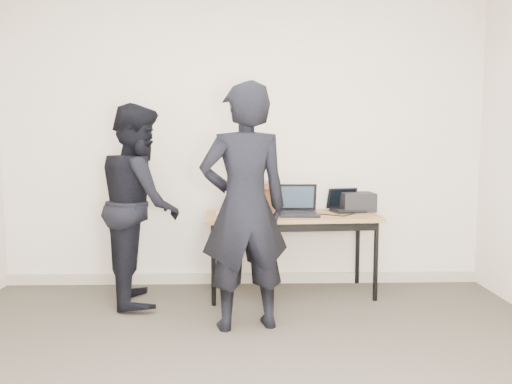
{
  "coord_description": "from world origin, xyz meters",
  "views": [
    {
      "loc": [
        -0.01,
        -2.44,
        1.38
      ],
      "look_at": [
        0.1,
        1.6,
        0.95
      ],
      "focal_mm": 35.0,
      "sensor_mm": 36.0,
      "label": 1
    }
  ],
  "objects_px": {
    "laptop_right": "(346,206)",
    "person_typist": "(244,207)",
    "leather_satchel": "(270,197)",
    "equipment_box": "(357,202)",
    "laptop_beige": "(240,208)",
    "laptop_center": "(298,208)",
    "desk": "(291,221)",
    "person_observer": "(140,204)"
  },
  "relations": [
    {
      "from": "person_typist",
      "to": "laptop_center",
      "type": "bearing_deg",
      "value": -135.22
    },
    {
      "from": "laptop_beige",
      "to": "person_typist",
      "type": "bearing_deg",
      "value": -65.69
    },
    {
      "from": "person_typist",
      "to": "person_observer",
      "type": "distance_m",
      "value": 1.09
    },
    {
      "from": "laptop_center",
      "to": "leather_satchel",
      "type": "distance_m",
      "value": 0.36
    },
    {
      "from": "equipment_box",
      "to": "leather_satchel",
      "type": "bearing_deg",
      "value": 177.48
    },
    {
      "from": "laptop_right",
      "to": "laptop_beige",
      "type": "bearing_deg",
      "value": 174.96
    },
    {
      "from": "laptop_right",
      "to": "leather_satchel",
      "type": "relative_size",
      "value": 0.94
    },
    {
      "from": "laptop_center",
      "to": "laptop_right",
      "type": "height_order",
      "value": "laptop_center"
    },
    {
      "from": "desk",
      "to": "person_observer",
      "type": "height_order",
      "value": "person_observer"
    },
    {
      "from": "leather_satchel",
      "to": "laptop_center",
      "type": "bearing_deg",
      "value": -47.64
    },
    {
      "from": "laptop_center",
      "to": "person_observer",
      "type": "distance_m",
      "value": 1.36
    },
    {
      "from": "laptop_right",
      "to": "leather_satchel",
      "type": "bearing_deg",
      "value": 162.37
    },
    {
      "from": "leather_satchel",
      "to": "person_typist",
      "type": "bearing_deg",
      "value": -102.97
    },
    {
      "from": "desk",
      "to": "laptop_right",
      "type": "distance_m",
      "value": 0.56
    },
    {
      "from": "desk",
      "to": "person_typist",
      "type": "height_order",
      "value": "person_typist"
    },
    {
      "from": "laptop_right",
      "to": "person_typist",
      "type": "relative_size",
      "value": 0.19
    },
    {
      "from": "desk",
      "to": "person_observer",
      "type": "distance_m",
      "value": 1.32
    },
    {
      "from": "laptop_beige",
      "to": "person_typist",
      "type": "xyz_separation_m",
      "value": [
        0.04,
        -0.82,
        0.12
      ]
    },
    {
      "from": "desk",
      "to": "laptop_right",
      "type": "xyz_separation_m",
      "value": [
        0.52,
        0.17,
        0.11
      ]
    },
    {
      "from": "desk",
      "to": "person_typist",
      "type": "bearing_deg",
      "value": -121.51
    },
    {
      "from": "laptop_beige",
      "to": "laptop_center",
      "type": "height_order",
      "value": "laptop_center"
    },
    {
      "from": "laptop_right",
      "to": "laptop_center",
      "type": "bearing_deg",
      "value": -169.03
    },
    {
      "from": "laptop_beige",
      "to": "leather_satchel",
      "type": "distance_m",
      "value": 0.34
    },
    {
      "from": "laptop_beige",
      "to": "leather_satchel",
      "type": "xyz_separation_m",
      "value": [
        0.27,
        0.19,
        0.08
      ]
    },
    {
      "from": "desk",
      "to": "laptop_right",
      "type": "height_order",
      "value": "laptop_right"
    },
    {
      "from": "person_observer",
      "to": "equipment_box",
      "type": "bearing_deg",
      "value": -94.07
    },
    {
      "from": "laptop_right",
      "to": "person_observer",
      "type": "height_order",
      "value": "person_observer"
    },
    {
      "from": "desk",
      "to": "leather_satchel",
      "type": "distance_m",
      "value": 0.35
    },
    {
      "from": "laptop_beige",
      "to": "laptop_right",
      "type": "relative_size",
      "value": 1.18
    },
    {
      "from": "laptop_beige",
      "to": "person_typist",
      "type": "relative_size",
      "value": 0.22
    },
    {
      "from": "laptop_right",
      "to": "person_observer",
      "type": "xyz_separation_m",
      "value": [
        -1.81,
        -0.32,
        0.07
      ]
    },
    {
      "from": "person_typist",
      "to": "person_observer",
      "type": "height_order",
      "value": "person_typist"
    },
    {
      "from": "leather_satchel",
      "to": "equipment_box",
      "type": "distance_m",
      "value": 0.81
    },
    {
      "from": "equipment_box",
      "to": "laptop_beige",
      "type": "bearing_deg",
      "value": -171.71
    },
    {
      "from": "desk",
      "to": "laptop_beige",
      "type": "xyz_separation_m",
      "value": [
        -0.45,
        0.03,
        0.11
      ]
    },
    {
      "from": "desk",
      "to": "laptop_beige",
      "type": "distance_m",
      "value": 0.47
    },
    {
      "from": "laptop_beige",
      "to": "laptop_right",
      "type": "bearing_deg",
      "value": 29.83
    },
    {
      "from": "laptop_beige",
      "to": "leather_satchel",
      "type": "height_order",
      "value": "leather_satchel"
    },
    {
      "from": "laptop_right",
      "to": "person_typist",
      "type": "bearing_deg",
      "value": -147.38
    },
    {
      "from": "leather_satchel",
      "to": "equipment_box",
      "type": "xyz_separation_m",
      "value": [
        0.81,
        -0.04,
        -0.04
      ]
    },
    {
      "from": "laptop_center",
      "to": "laptop_right",
      "type": "xyz_separation_m",
      "value": [
        0.46,
        0.21,
        -0.01
      ]
    },
    {
      "from": "leather_satchel",
      "to": "equipment_box",
      "type": "height_order",
      "value": "leather_satchel"
    }
  ]
}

